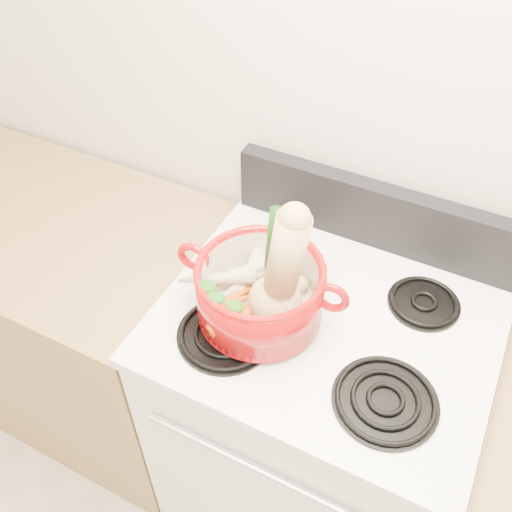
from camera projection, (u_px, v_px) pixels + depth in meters
The scene contains 25 objects.
wall_back at pixel (398, 117), 1.32m from camera, with size 3.50×0.02×2.60m, color silver.
stove_body at pixel (314, 421), 1.69m from camera, with size 0.76×0.65×0.92m, color white.
cooktop at pixel (328, 321), 1.36m from camera, with size 0.78×0.67×0.03m, color white.
control_backsplash at pixel (375, 214), 1.48m from camera, with size 0.76×0.05×0.18m, color black.
oven_handle at pixel (264, 473), 1.25m from camera, with size 0.02×0.02×0.60m, color silver.
counter_left at pixel (39, 300), 2.05m from camera, with size 1.36×0.65×0.90m, color olive.
burner_front_left at pixel (225, 333), 1.30m from camera, with size 0.22×0.22×0.02m, color black.
burner_front_right at pixel (385, 400), 1.18m from camera, with size 0.22×0.22×0.02m, color black.
burner_back_left at pixel (281, 252), 1.49m from camera, with size 0.17×0.17×0.02m, color black.
burner_back_right at pixel (424, 302), 1.37m from camera, with size 0.17×0.17×0.02m, color black.
dutch_oven at pixel (260, 291), 1.29m from camera, with size 0.29×0.29×0.14m, color #9C0A0B.
pot_handle_left at pixel (193, 257), 1.30m from camera, with size 0.08×0.08×0.02m, color #9C0A0B.
pot_handle_right at pixel (332, 298), 1.21m from camera, with size 0.08×0.08×0.02m, color #9C0A0B.
squash at pixel (276, 268), 1.18m from camera, with size 0.13×0.13×0.31m, color tan, non-canonical shape.
leek at pixel (274, 261), 1.22m from camera, with size 0.04×0.04×0.28m, color silver.
ginger at pixel (287, 282), 1.33m from camera, with size 0.08×0.06×0.05m, color tan.
parsnip_0 at pixel (244, 272), 1.35m from camera, with size 0.05×0.05×0.25m, color beige.
parsnip_1 at pixel (244, 281), 1.32m from camera, with size 0.04×0.04×0.20m, color beige.
parsnip_2 at pixel (248, 276), 1.33m from camera, with size 0.04×0.04×0.18m, color beige.
parsnip_3 at pixel (217, 277), 1.32m from camera, with size 0.04×0.04×0.18m, color beige.
parsnip_4 at pixel (247, 270), 1.32m from camera, with size 0.04×0.04×0.20m, color beige.
carrot_0 at pixel (239, 314), 1.27m from camera, with size 0.03×0.03×0.16m, color #CC610A.
carrot_1 at pixel (232, 300), 1.29m from camera, with size 0.03×0.03×0.15m, color #CE4E0A.
carrot_2 at pixel (253, 305), 1.27m from camera, with size 0.03×0.03×0.17m, color #DE5C0B.
carrot_3 at pixel (230, 304), 1.27m from camera, with size 0.03×0.03×0.12m, color #C9520A.
Camera 1 is at (0.24, 0.56, 2.00)m, focal length 40.00 mm.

